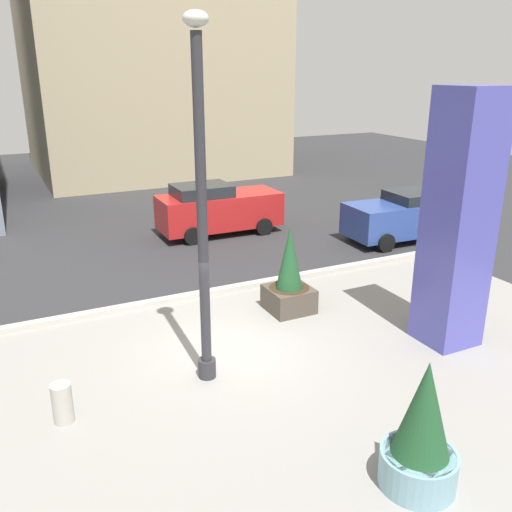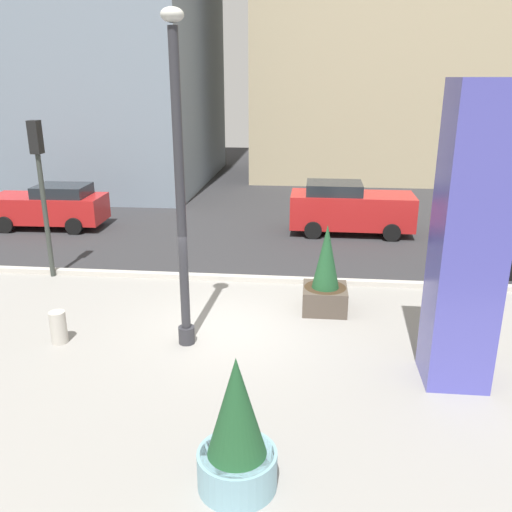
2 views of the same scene
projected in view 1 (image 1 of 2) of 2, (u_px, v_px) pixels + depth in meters
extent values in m
plane|color=#2D2D30|center=(172.00, 289.00, 15.62)|extent=(60.00, 60.00, 0.00)
cube|color=gray|center=(269.00, 396.00, 10.53)|extent=(18.00, 10.00, 0.02)
cube|color=#B7B2A8|center=(182.00, 297.00, 14.85)|extent=(18.00, 0.24, 0.16)
cylinder|color=#2D2D33|center=(207.00, 368.00, 11.12)|extent=(0.36, 0.36, 0.40)
cylinder|color=#2D2D33|center=(202.00, 222.00, 10.12)|extent=(0.20, 0.20, 6.56)
ellipsoid|color=silver|center=(196.00, 18.00, 9.00)|extent=(0.44, 0.44, 0.28)
cube|color=#4C4CAD|center=(458.00, 222.00, 11.79)|extent=(1.16, 1.16, 5.65)
cube|color=#4C4238|center=(289.00, 299.00, 14.16)|extent=(1.10, 1.10, 0.64)
cylinder|color=#382819|center=(289.00, 288.00, 14.06)|extent=(1.05, 1.05, 0.04)
cone|color=#1E4C28|center=(290.00, 258.00, 13.79)|extent=(0.68, 0.68, 1.63)
cylinder|color=#7AA8B7|center=(418.00, 469.00, 8.21)|extent=(1.16, 1.16, 0.58)
cylinder|color=#382819|center=(419.00, 454.00, 8.12)|extent=(1.06, 1.06, 0.04)
cone|color=#1E4C28|center=(425.00, 409.00, 7.87)|extent=(0.85, 0.85, 1.52)
cylinder|color=#B2ADA3|center=(62.00, 403.00, 9.66)|extent=(0.36, 0.36, 0.75)
cube|color=red|center=(220.00, 210.00, 20.64)|extent=(4.57, 1.86, 1.24)
cube|color=#1E2328|center=(202.00, 190.00, 20.09)|extent=(2.07, 1.62, 0.42)
cylinder|color=black|center=(244.00, 215.00, 22.18)|extent=(0.64, 0.23, 0.64)
cylinder|color=black|center=(264.00, 226.00, 20.62)|extent=(0.64, 0.23, 0.64)
cylinder|color=black|center=(177.00, 223.00, 21.02)|extent=(0.64, 0.23, 0.64)
cylinder|color=black|center=(193.00, 236.00, 19.47)|extent=(0.64, 0.23, 0.64)
cube|color=#2D4793|center=(399.00, 218.00, 19.79)|extent=(3.97, 2.00, 1.13)
cube|color=#1E2328|center=(414.00, 196.00, 19.77)|extent=(1.82, 1.68, 0.36)
cylinder|color=black|center=(386.00, 243.00, 18.71)|extent=(0.65, 0.25, 0.64)
cylinder|color=black|center=(356.00, 229.00, 20.29)|extent=(0.65, 0.25, 0.64)
cylinder|color=black|center=(441.00, 235.00, 19.62)|extent=(0.65, 0.25, 0.64)
cylinder|color=black|center=(409.00, 222.00, 21.20)|extent=(0.65, 0.25, 0.64)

